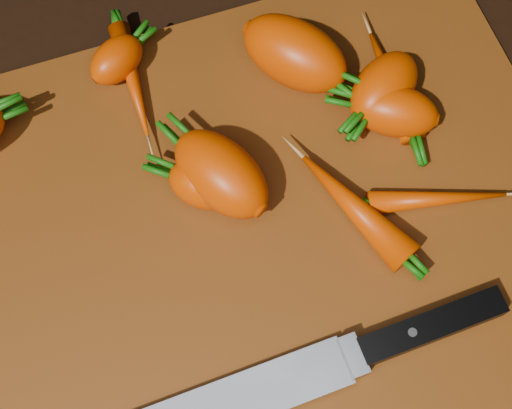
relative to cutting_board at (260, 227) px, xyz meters
name	(u,v)px	position (x,y,z in m)	size (l,w,h in m)	color
ground	(260,232)	(0.00, 0.00, -0.01)	(2.00, 2.00, 0.01)	black
cutting_board	(260,227)	(0.00, 0.00, 0.00)	(0.50, 0.40, 0.01)	#572C0D
carrot_1	(203,184)	(-0.03, 0.04, 0.02)	(0.05, 0.04, 0.04)	#EA4200
carrot_2	(295,53)	(0.07, 0.12, 0.03)	(0.09, 0.05, 0.05)	#EA4200
carrot_3	(221,174)	(-0.02, 0.04, 0.03)	(0.09, 0.05, 0.05)	#EA4200
carrot_4	(384,88)	(0.13, 0.07, 0.03)	(0.07, 0.04, 0.04)	#EA4200
carrot_5	(117,60)	(-0.07, 0.17, 0.02)	(0.05, 0.03, 0.03)	#EA4200
carrot_6	(394,111)	(0.13, 0.05, 0.03)	(0.07, 0.04, 0.04)	#EA4200
carrot_7	(391,85)	(0.14, 0.08, 0.02)	(0.10, 0.02, 0.02)	#EA4200
carrot_8	(437,199)	(0.14, -0.03, 0.02)	(0.11, 0.02, 0.02)	#EA4200
carrot_9	(354,207)	(0.07, -0.02, 0.02)	(0.11, 0.03, 0.03)	#EA4200
carrot_10	(133,80)	(-0.06, 0.15, 0.02)	(0.11, 0.02, 0.02)	#EA4200
knife	(242,399)	(-0.06, -0.12, 0.01)	(0.32, 0.04, 0.02)	gray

